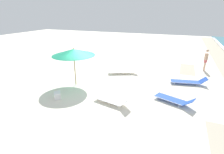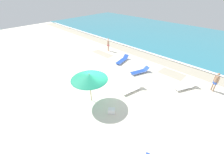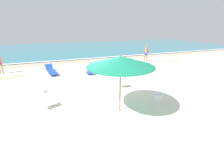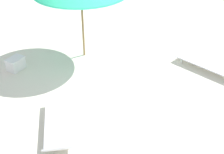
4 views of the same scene
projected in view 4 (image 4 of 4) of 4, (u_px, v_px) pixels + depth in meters
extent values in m
cube|color=silver|center=(100.00, 77.00, 8.96)|extent=(60.00, 60.00, 0.16)
cylinder|color=#9E7547|center=(83.00, 22.00, 9.28)|extent=(0.06, 0.06, 2.21)
cube|color=white|center=(208.00, 64.00, 9.08)|extent=(1.35, 1.96, 0.03)
cylinder|color=silver|center=(213.00, 60.00, 9.26)|extent=(0.84, 1.71, 0.03)
cylinder|color=silver|center=(203.00, 68.00, 8.90)|extent=(0.84, 1.71, 0.03)
cylinder|color=silver|center=(191.00, 55.00, 9.71)|extent=(0.03, 0.03, 0.16)
cylinder|color=silver|center=(181.00, 61.00, 9.41)|extent=(0.03, 0.03, 0.16)
cube|color=white|center=(59.00, 122.00, 6.95)|extent=(0.93, 1.78, 0.03)
cylinder|color=silver|center=(72.00, 120.00, 6.99)|extent=(0.38, 1.67, 0.03)
cylinder|color=silver|center=(45.00, 123.00, 6.91)|extent=(0.38, 1.67, 0.03)
cube|color=white|center=(58.00, 149.00, 5.98)|extent=(0.64, 0.50, 0.43)
cylinder|color=silver|center=(69.00, 106.00, 7.58)|extent=(0.03, 0.03, 0.16)
cylinder|color=silver|center=(48.00, 108.00, 7.52)|extent=(0.03, 0.03, 0.16)
cylinder|color=silver|center=(72.00, 145.00, 6.49)|extent=(0.03, 0.03, 0.16)
cylinder|color=silver|center=(47.00, 148.00, 6.42)|extent=(0.03, 0.03, 0.16)
cube|color=white|center=(16.00, 65.00, 9.07)|extent=(0.59, 0.57, 0.32)
cube|color=white|center=(15.00, 59.00, 8.97)|extent=(0.61, 0.59, 0.05)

